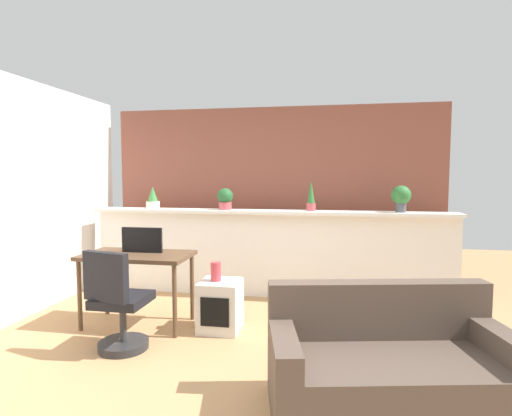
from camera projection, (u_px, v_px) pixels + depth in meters
ground_plane at (232, 367)px, 3.29m from camera, size 12.00×12.00×0.00m
divider_wall at (268, 255)px, 5.21m from camera, size 4.60×0.16×1.07m
plant_shelf at (268, 212)px, 5.13m from camera, size 4.60×0.32×0.04m
brick_wall_behind at (274, 197)px, 5.74m from camera, size 4.60×0.10×2.50m
potted_plant_0 at (153, 199)px, 5.41m from camera, size 0.18×0.18×0.29m
potted_plant_1 at (225, 198)px, 5.24m from camera, size 0.20×0.20×0.28m
potted_plant_2 at (311, 197)px, 5.05m from camera, size 0.11×0.11×0.38m
potted_plant_3 at (401, 197)px, 4.85m from camera, size 0.23×0.23×0.32m
desk at (137, 262)px, 4.17m from camera, size 1.10×0.60×0.75m
tv_monitor at (142, 240)px, 4.23m from camera, size 0.44×0.04×0.26m
office_chair at (118, 308)px, 3.55m from camera, size 0.49×0.49×0.91m
side_cube_shelf at (220, 306)px, 4.05m from camera, size 0.40×0.41×0.50m
vase_on_shelf at (216, 271)px, 4.04m from camera, size 0.10×0.10×0.19m
couch at (389, 369)px, 2.66m from camera, size 1.68×1.06×0.80m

